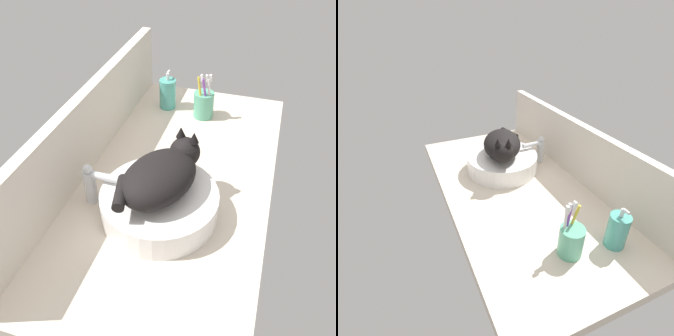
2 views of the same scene
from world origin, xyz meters
TOP-DOWN VIEW (x-y plane):
  - ground_plane at (0.00, 0.00)cm, footprint 119.65×61.82cm
  - backsplash_panel at (0.00, 29.11)cm, footprint 119.65×3.60cm
  - sink_basin at (-16.77, -0.60)cm, footprint 33.13×33.13cm
  - cat at (-15.46, -1.00)cm, footprint 30.21×24.66cm
  - faucet at (-17.12, 19.33)cm, footprint 3.60×11.82cm
  - soap_dispenser at (41.82, 14.65)cm, footprint 6.60×6.60cm
  - toothbrush_cup at (38.83, -0.94)cm, footprint 7.83×7.83cm

SIDE VIEW (x-z plane):
  - ground_plane at x=0.00cm, z-range -4.00..0.00cm
  - sink_basin at x=-16.77cm, z-range 0.00..8.31cm
  - toothbrush_cup at x=38.83cm, z-range -3.87..14.83cm
  - soap_dispenser at x=41.82cm, z-range -1.56..13.82cm
  - faucet at x=-17.12cm, z-range 0.50..14.10cm
  - backsplash_panel at x=0.00cm, z-range 0.00..25.14cm
  - cat at x=-15.46cm, z-range 7.06..21.06cm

